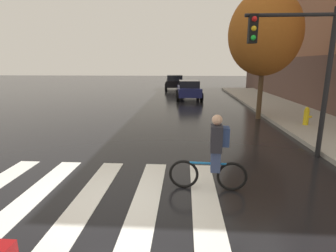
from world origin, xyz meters
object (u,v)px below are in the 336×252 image
at_px(sedan_far, 175,82).
at_px(traffic_light_near, 300,59).
at_px(fire_hydrant, 306,116).
at_px(cyclist, 214,153).
at_px(sedan_mid, 189,89).
at_px(street_tree_near, 265,34).

xyz_separation_m(sedan_far, traffic_light_near, (4.28, -21.72, 2.05)).
distance_m(traffic_light_near, fire_hydrant, 4.86).
distance_m(cyclist, fire_hydrant, 7.61).
xyz_separation_m(sedan_mid, street_tree_near, (3.43, -7.70, 3.36)).
bearing_deg(sedan_far, street_tree_near, -73.04).
height_order(sedan_mid, cyclist, cyclist).
height_order(cyclist, fire_hydrant, cyclist).
bearing_deg(sedan_far, traffic_light_near, -78.85).
xyz_separation_m(sedan_far, fire_hydrant, (6.36, -17.99, -0.27)).
relative_size(sedan_far, traffic_light_near, 1.10).
relative_size(cyclist, fire_hydrant, 2.19).
relative_size(sedan_mid, fire_hydrant, 5.54).
distance_m(sedan_mid, street_tree_near, 9.08).
xyz_separation_m(sedan_far, street_tree_near, (4.88, -16.01, 3.31)).
bearing_deg(sedan_mid, traffic_light_near, -78.07).
bearing_deg(street_tree_near, traffic_light_near, -96.01).
height_order(sedan_far, traffic_light_near, traffic_light_near).
distance_m(sedan_far, traffic_light_near, 22.23).
height_order(sedan_mid, sedan_far, sedan_far).
xyz_separation_m(sedan_mid, cyclist, (0.31, -15.73, 0.09)).
relative_size(cyclist, street_tree_near, 0.28).
relative_size(cyclist, traffic_light_near, 0.41).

